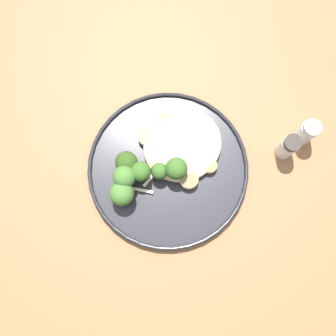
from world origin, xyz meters
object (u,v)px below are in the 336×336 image
(broccoli_floret_center_pile, at_px, (176,169))
(broccoli_floret_front_edge, at_px, (126,162))
(seared_scallop_right_edge, at_px, (192,156))
(broccoli_floret_rear_charred, at_px, (122,194))
(dinner_plate, at_px, (168,169))
(seared_scallop_on_noodles, at_px, (209,166))
(seared_scallop_rear_pale, at_px, (189,180))
(broccoli_floret_small_sprig, at_px, (159,171))
(pepper_shaker, at_px, (288,147))
(salt_shaker, at_px, (307,132))
(seared_scallop_half_hidden, at_px, (180,144))
(broccoli_floret_right_tilted, at_px, (124,177))
(seared_scallop_tiny_bay, at_px, (147,137))
(broccoli_floret_left_leaning, at_px, (141,172))
(seared_scallop_center_golden, at_px, (178,155))
(seared_scallop_large_seared, at_px, (165,122))

(broccoli_floret_center_pile, bearing_deg, broccoli_floret_front_edge, -45.49)
(seared_scallop_right_edge, distance_m, broccoli_floret_rear_charred, 0.14)
(dinner_plate, xyz_separation_m, seared_scallop_on_noodles, (-0.06, 0.04, 0.01))
(seared_scallop_rear_pale, height_order, broccoli_floret_center_pile, broccoli_floret_center_pile)
(broccoli_floret_small_sprig, xyz_separation_m, pepper_shaker, (-0.21, 0.10, -0.00))
(broccoli_floret_rear_charred, height_order, salt_shaker, salt_shaker)
(seared_scallop_on_noodles, height_order, seared_scallop_half_hidden, seared_scallop_half_hidden)
(broccoli_floret_small_sprig, bearing_deg, broccoli_floret_right_tilted, -25.25)
(seared_scallop_half_hidden, relative_size, broccoli_floret_small_sprig, 0.65)
(broccoli_floret_center_pile, bearing_deg, pepper_shaker, 154.67)
(broccoli_floret_right_tilted, bearing_deg, dinner_plate, 159.01)
(seared_scallop_tiny_bay, distance_m, salt_shaker, 0.29)
(seared_scallop_tiny_bay, xyz_separation_m, broccoli_floret_front_edge, (0.06, 0.02, 0.02))
(broccoli_floret_front_edge, height_order, pepper_shaker, pepper_shaker)
(dinner_plate, bearing_deg, broccoli_floret_left_leaning, -22.97)
(broccoli_floret_small_sprig, height_order, salt_shaker, salt_shaker)
(dinner_plate, xyz_separation_m, broccoli_floret_center_pile, (-0.01, 0.01, 0.04))
(broccoli_floret_small_sprig, distance_m, broccoli_floret_center_pile, 0.03)
(seared_scallop_center_golden, xyz_separation_m, broccoli_floret_front_edge, (0.08, -0.04, 0.02))
(seared_scallop_tiny_bay, height_order, broccoli_floret_right_tilted, broccoli_floret_right_tilted)
(seared_scallop_large_seared, xyz_separation_m, seared_scallop_half_hidden, (0.00, 0.05, 0.00))
(broccoli_floret_left_leaning, relative_size, broccoli_floret_front_edge, 1.06)
(broccoli_floret_small_sprig, relative_size, broccoli_floret_left_leaning, 0.76)
(broccoli_floret_rear_charred, bearing_deg, broccoli_floret_small_sprig, 175.14)
(dinner_plate, xyz_separation_m, seared_scallop_center_golden, (-0.03, -0.01, 0.01))
(seared_scallop_on_noodles, xyz_separation_m, broccoli_floret_small_sprig, (0.08, -0.04, 0.02))
(seared_scallop_on_noodles, bearing_deg, seared_scallop_tiny_bay, -62.46)
(dinner_plate, distance_m, salt_shaker, 0.26)
(seared_scallop_rear_pale, bearing_deg, seared_scallop_center_golden, -103.86)
(seared_scallop_center_golden, height_order, broccoli_floret_left_leaning, broccoli_floret_left_leaning)
(seared_scallop_large_seared, distance_m, broccoli_floret_left_leaning, 0.11)
(dinner_plate, xyz_separation_m, pepper_shaker, (-0.19, 0.10, 0.02))
(seared_scallop_tiny_bay, bearing_deg, broccoli_floret_right_tilted, 28.00)
(seared_scallop_right_edge, relative_size, broccoli_floret_small_sprig, 0.62)
(broccoli_floret_right_tilted, height_order, broccoli_floret_front_edge, broccoli_floret_right_tilted)
(broccoli_floret_front_edge, distance_m, salt_shaker, 0.32)
(broccoli_floret_left_leaning, height_order, salt_shaker, same)
(seared_scallop_rear_pale, bearing_deg, broccoli_floret_right_tilted, -36.98)
(broccoli_floret_small_sprig, xyz_separation_m, salt_shaker, (-0.25, 0.10, -0.00))
(seared_scallop_center_golden, distance_m, broccoli_floret_rear_charred, 0.12)
(dinner_plate, relative_size, broccoli_floret_rear_charred, 5.25)
(pepper_shaker, bearing_deg, seared_scallop_tiny_bay, -42.12)
(seared_scallop_half_hidden, relative_size, seared_scallop_rear_pale, 0.83)
(broccoli_floret_rear_charred, bearing_deg, broccoli_floret_left_leaning, -167.48)
(seared_scallop_large_seared, height_order, seared_scallop_half_hidden, same)
(salt_shaker, bearing_deg, broccoli_floret_front_edge, -27.37)
(seared_scallop_tiny_bay, distance_m, broccoli_floret_rear_charred, 0.12)
(seared_scallop_center_golden, relative_size, broccoli_floret_right_tilted, 0.56)
(seared_scallop_center_golden, bearing_deg, broccoli_floret_center_pile, 47.23)
(seared_scallop_rear_pale, relative_size, broccoli_floret_right_tilted, 0.55)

